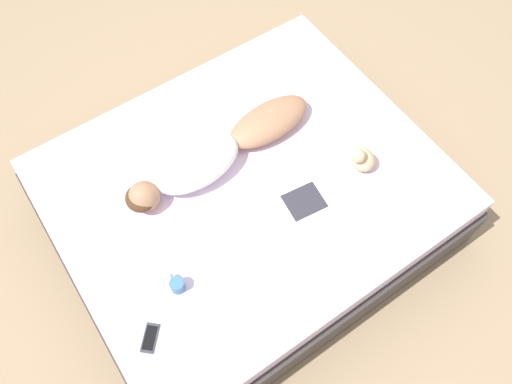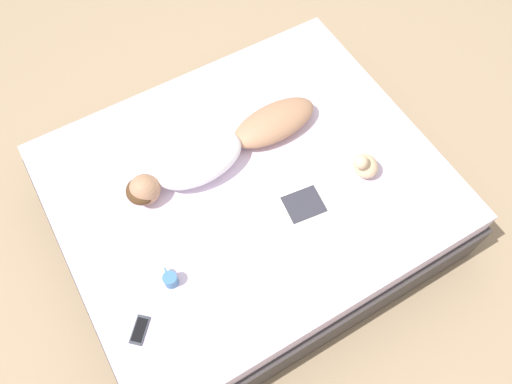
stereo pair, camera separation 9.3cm
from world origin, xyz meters
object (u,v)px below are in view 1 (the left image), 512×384
(person, at_px, (215,153))
(coffee_mug, at_px, (177,285))
(open_magazine, at_px, (316,221))
(cell_phone, at_px, (150,338))

(person, distance_m, coffee_mug, 0.78)
(person, xyz_separation_m, coffee_mug, (-0.53, 0.57, -0.05))
(open_magazine, height_order, cell_phone, same)
(person, bearing_deg, cell_phone, 127.54)
(open_magazine, relative_size, coffee_mug, 5.41)
(coffee_mug, relative_size, cell_phone, 0.73)
(coffee_mug, bearing_deg, person, -46.71)
(person, relative_size, cell_phone, 8.26)
(person, distance_m, open_magazine, 0.68)
(open_magazine, relative_size, cell_phone, 3.93)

